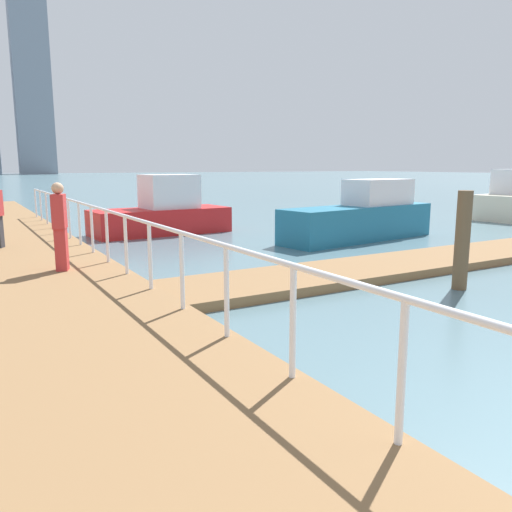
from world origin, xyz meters
TOP-DOWN VIEW (x-y plane):
  - ground_plane at (0.00, 20.00)m, footprint 300.00×300.00m
  - floating_dock at (4.41, 7.19)m, footprint 15.81×2.00m
  - boardwalk_railing at (-3.15, 7.96)m, footprint 0.06×23.80m
  - dock_piling_1 at (2.46, 5.21)m, footprint 0.27×0.27m
  - moored_boat_0 at (0.42, 15.82)m, footprint 4.79×2.07m
  - moored_boat_1 at (5.40, 11.22)m, footprint 5.87×2.26m
  - pedestrian_1 at (-4.09, 8.88)m, footprint 0.33×0.41m
  - skyline_tower_3 at (14.59, 155.45)m, footprint 10.02×12.62m

SIDE VIEW (x-z plane):
  - ground_plane at x=0.00m, z-range 0.00..0.00m
  - floating_dock at x=4.41m, z-range 0.00..0.18m
  - moored_boat_0 at x=0.42m, z-range -0.29..1.74m
  - moored_boat_1 at x=5.40m, z-range -0.22..1.67m
  - dock_piling_1 at x=2.46m, z-range 0.00..1.88m
  - boardwalk_railing at x=-3.15m, z-range 0.67..1.75m
  - pedestrian_1 at x=-4.09m, z-range 0.43..2.05m
  - skyline_tower_3 at x=14.59m, z-range 0.00..82.68m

